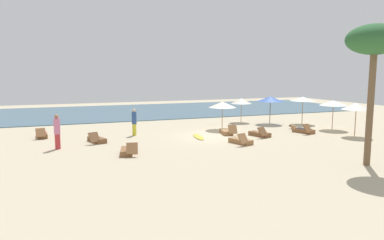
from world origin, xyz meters
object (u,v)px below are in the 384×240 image
object	(u,v)px
surfboard	(198,137)
lounger_6	(260,134)
lounger_3	(241,141)
person_1	(134,122)
dog	(293,127)
umbrella_1	(241,101)
lounger_1	(97,140)
umbrella_4	(270,99)
umbrella_5	(303,99)
lounger_2	(42,135)
umbrella_3	(333,103)
umbrella_0	(356,106)
lounger_0	(227,132)
lounger_4	(304,130)
person_0	(57,131)
umbrella_2	(222,105)
lounger_5	(127,151)
palm_0	(375,43)

from	to	relation	value
surfboard	lounger_6	bearing A→B (deg)	-16.39
lounger_6	surfboard	world-z (taller)	lounger_6
lounger_3	person_1	world-z (taller)	person_1
lounger_3	dog	xyz separation A→B (m)	(6.30, 3.45, 0.01)
umbrella_1	lounger_1	world-z (taller)	umbrella_1
umbrella_4	umbrella_5	size ratio (longest dim) A/B	1.01
lounger_2	person_1	bearing A→B (deg)	-13.42
lounger_3	umbrella_3	bearing A→B (deg)	14.68
umbrella_0	lounger_0	distance (m)	8.66
umbrella_1	lounger_4	distance (m)	6.82
person_0	umbrella_0	bearing A→B (deg)	-8.66
lounger_1	umbrella_1	bearing A→B (deg)	20.72
lounger_0	dog	distance (m)	5.60
umbrella_0	dog	distance (m)	4.74
lounger_0	surfboard	size ratio (longest dim) A/B	0.77
umbrella_2	lounger_1	size ratio (longest dim) A/B	1.16
umbrella_4	lounger_1	bearing A→B (deg)	-167.75
dog	person_0	bearing A→B (deg)	-176.26
umbrella_2	dog	world-z (taller)	umbrella_2
lounger_5	dog	size ratio (longest dim) A/B	2.33
umbrella_1	person_0	bearing A→B (deg)	-158.15
umbrella_3	palm_0	bearing A→B (deg)	-124.64
lounger_0	lounger_4	xyz separation A→B (m)	(5.28, -1.47, 0.01)
umbrella_0	person_0	distance (m)	18.69
lounger_1	lounger_0	bearing A→B (deg)	-1.82
umbrella_5	lounger_6	size ratio (longest dim) A/B	1.26
umbrella_5	lounger_1	xyz separation A→B (m)	(-16.79, -2.11, -1.89)
umbrella_5	person_0	world-z (taller)	umbrella_5
umbrella_3	umbrella_4	world-z (taller)	umbrella_4
lounger_2	palm_0	world-z (taller)	palm_0
palm_0	surfboard	distance (m)	11.63
umbrella_0	dog	bearing A→B (deg)	117.47
palm_0	person_0	bearing A→B (deg)	146.40
umbrella_2	person_1	bearing A→B (deg)	-177.66
lounger_5	lounger_6	world-z (taller)	lounger_6
umbrella_5	lounger_2	bearing A→B (deg)	177.57
lounger_4	dog	world-z (taller)	lounger_4
lounger_6	person_0	bearing A→B (deg)	177.11
umbrella_0	lounger_1	xyz separation A→B (m)	(-16.25, 3.98, -1.83)
lounger_0	umbrella_2	bearing A→B (deg)	72.26
lounger_4	person_0	size ratio (longest dim) A/B	0.91
lounger_0	lounger_4	distance (m)	5.48
lounger_3	palm_0	world-z (taller)	palm_0
lounger_6	person_1	bearing A→B (deg)	156.28
lounger_3	lounger_6	bearing A→B (deg)	36.14
lounger_0	umbrella_1	bearing A→B (deg)	52.32
lounger_1	lounger_3	world-z (taller)	lounger_3
umbrella_2	lounger_6	xyz separation A→B (m)	(1.01, -3.65, -1.68)
umbrella_1	umbrella_5	world-z (taller)	umbrella_5
surfboard	palm_0	bearing A→B (deg)	-63.89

